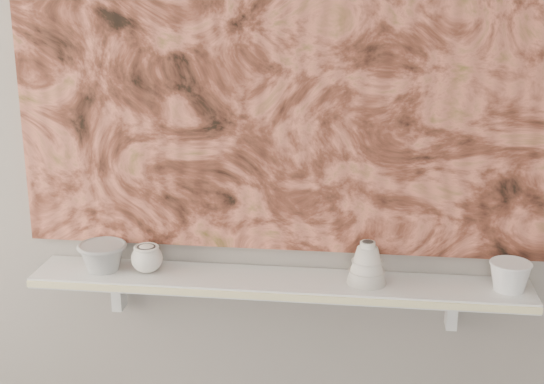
% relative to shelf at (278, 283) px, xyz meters
% --- Properties ---
extents(wall_back, '(3.60, 0.00, 3.60)m').
position_rel_shelf_xyz_m(wall_back, '(0.00, 0.09, 0.44)').
color(wall_back, gray).
rests_on(wall_back, floor).
extents(shelf, '(1.40, 0.18, 0.03)m').
position_rel_shelf_xyz_m(shelf, '(0.00, 0.00, 0.00)').
color(shelf, silver).
rests_on(shelf, wall_back).
extents(shelf_stripe, '(1.40, 0.01, 0.02)m').
position_rel_shelf_xyz_m(shelf_stripe, '(0.00, -0.09, 0.00)').
color(shelf_stripe, beige).
rests_on(shelf_stripe, shelf).
extents(bracket_left, '(0.03, 0.06, 0.12)m').
position_rel_shelf_xyz_m(bracket_left, '(-0.49, 0.06, -0.07)').
color(bracket_left, silver).
rests_on(bracket_left, wall_back).
extents(bracket_right, '(0.03, 0.06, 0.12)m').
position_rel_shelf_xyz_m(bracket_right, '(0.49, 0.06, -0.07)').
color(bracket_right, silver).
rests_on(bracket_right, wall_back).
extents(painting, '(1.50, 0.02, 1.10)m').
position_rel_shelf_xyz_m(painting, '(0.00, 0.08, 0.62)').
color(painting, brown).
rests_on(painting, wall_back).
extents(house_motif, '(0.09, 0.00, 0.08)m').
position_rel_shelf_xyz_m(house_motif, '(0.45, 0.07, 0.32)').
color(house_motif, black).
rests_on(house_motif, painting).
extents(bowl_grey, '(0.19, 0.19, 0.08)m').
position_rel_shelf_xyz_m(bowl_grey, '(-0.51, 0.00, 0.06)').
color(bowl_grey, gray).
rests_on(bowl_grey, shelf).
extents(cup_cream, '(0.10, 0.10, 0.08)m').
position_rel_shelf_xyz_m(cup_cream, '(-0.38, 0.00, 0.06)').
color(cup_cream, silver).
rests_on(cup_cream, shelf).
extents(bell_vessel, '(0.14, 0.14, 0.12)m').
position_rel_shelf_xyz_m(bell_vessel, '(0.25, 0.00, 0.08)').
color(bell_vessel, beige).
rests_on(bell_vessel, shelf).
extents(bowl_white, '(0.12, 0.12, 0.08)m').
position_rel_shelf_xyz_m(bowl_white, '(0.63, 0.00, 0.06)').
color(bowl_white, silver).
rests_on(bowl_white, shelf).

